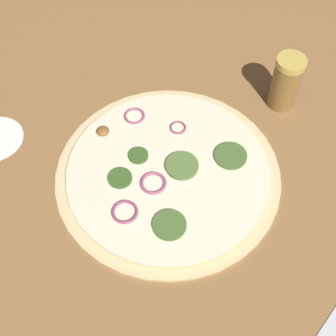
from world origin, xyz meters
name	(u,v)px	position (x,y,z in m)	size (l,w,h in m)	color
ground_plane	(168,174)	(0.00, 0.00, 0.00)	(3.00, 3.00, 0.00)	olive
pizza	(168,172)	(0.00, 0.00, 0.01)	(0.36, 0.36, 0.02)	beige
spice_jar	(286,82)	(0.15, -0.20, 0.05)	(0.05, 0.05, 0.10)	olive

